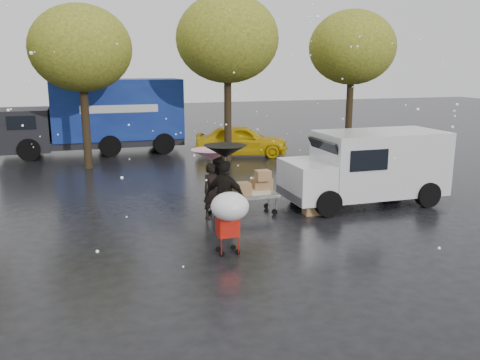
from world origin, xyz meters
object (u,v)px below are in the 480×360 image
object	(u,v)px
blue_truck	(100,117)
yellow_taxi	(241,140)
shopping_cart	(229,210)
person_black	(226,198)
white_van	(368,166)
person_pink	(212,191)
vendor_cart	(254,189)

from	to	relation	value
blue_truck	yellow_taxi	xyz separation A→B (m)	(6.20, -2.76, -1.02)
shopping_cart	blue_truck	distance (m)	15.00
person_black	blue_truck	distance (m)	13.65
white_van	person_pink	bearing A→B (deg)	-179.11
person_black	white_van	world-z (taller)	white_van
person_pink	person_black	world-z (taller)	person_black
vendor_cart	blue_truck	world-z (taller)	blue_truck
person_pink	vendor_cart	xyz separation A→B (m)	(1.25, 0.07, -0.05)
person_pink	blue_truck	size ratio (longest dim) A/B	0.19
person_pink	vendor_cart	bearing A→B (deg)	-16.71
blue_truck	yellow_taxi	size ratio (longest dim) A/B	1.93
shopping_cart	white_van	distance (m)	6.08
shopping_cart	white_van	bearing A→B (deg)	29.45
vendor_cart	yellow_taxi	bearing A→B (deg)	74.34
vendor_cart	yellow_taxi	distance (m)	9.45
person_black	shopping_cart	xyz separation A→B (m)	(-0.32, -1.43, 0.12)
white_van	person_black	bearing A→B (deg)	-162.58
blue_truck	person_pink	bearing A→B (deg)	-78.62
person_black	blue_truck	xyz separation A→B (m)	(-2.37, 13.42, 0.81)
person_pink	vendor_cart	distance (m)	1.25
person_black	vendor_cart	distance (m)	2.03
white_van	vendor_cart	bearing A→B (deg)	-179.87
white_van	yellow_taxi	world-z (taller)	white_van
shopping_cart	person_pink	bearing A→B (deg)	83.10
shopping_cart	white_van	size ratio (longest dim) A/B	0.30
white_van	blue_truck	bearing A→B (deg)	121.78
person_pink	yellow_taxi	xyz separation A→B (m)	(3.80, 9.17, -0.04)
person_black	white_van	xyz separation A→B (m)	(4.98, 1.56, 0.22)
person_pink	yellow_taxi	distance (m)	9.93
person_pink	person_black	bearing A→B (deg)	-111.10
person_pink	white_van	size ratio (longest dim) A/B	0.32
person_pink	blue_truck	distance (m)	12.21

